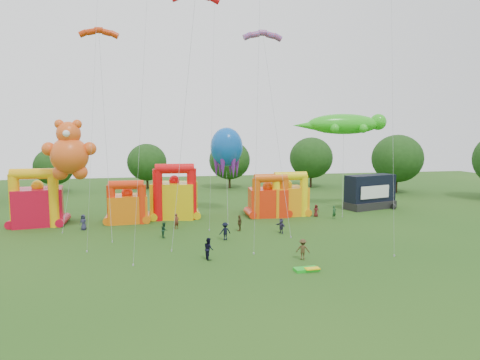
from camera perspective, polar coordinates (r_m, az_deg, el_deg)
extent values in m
plane|color=#1E4814|center=(31.75, 1.23, -14.65)|extent=(160.00, 160.00, 0.00)
cylinder|color=#352314|center=(85.10, 20.12, -0.34)|extent=(0.44, 0.44, 3.72)
ellipsoid|color=#193B12|center=(84.71, 20.24, 2.71)|extent=(9.30, 9.30, 8.89)
cylinder|color=#352314|center=(89.06, 9.42, 0.19)|extent=(0.44, 0.44, 3.51)
ellipsoid|color=#193B12|center=(88.69, 9.47, 2.95)|extent=(8.77, 8.78, 8.39)
cylinder|color=#352314|center=(86.49, -1.39, 0.02)|extent=(0.44, 0.44, 3.30)
ellipsoid|color=#193B12|center=(86.12, -1.40, 2.69)|extent=(8.25, 8.25, 7.88)
cylinder|color=#352314|center=(87.30, -12.24, -0.14)|extent=(0.44, 0.44, 3.09)
ellipsoid|color=#193B12|center=(86.95, -12.30, 2.34)|extent=(7.73, 7.72, 7.38)
cylinder|color=#352314|center=(86.51, -23.46, -0.66)|extent=(0.44, 0.44, 2.88)
ellipsoid|color=#193B12|center=(86.17, -23.56, 1.66)|extent=(7.20, 7.20, 6.88)
cube|color=red|center=(58.02, -25.28, -3.23)|extent=(6.23, 5.32, 4.52)
cylinder|color=#F4B10C|center=(56.92, -27.84, -2.55)|extent=(1.23, 1.23, 6.46)
cylinder|color=#F4B10C|center=(55.81, -23.57, -2.50)|extent=(1.23, 1.23, 6.46)
cylinder|color=#F4B10C|center=(55.94, -25.89, 0.75)|extent=(4.96, 1.29, 1.29)
sphere|color=#F4B10C|center=(57.66, -25.40, -0.71)|extent=(1.40, 1.40, 1.40)
cube|color=orange|center=(56.08, -14.76, -3.69)|extent=(5.02, 4.15, 3.44)
cylinder|color=red|center=(54.77, -16.79, -3.22)|extent=(1.04, 1.04, 4.91)
cylinder|color=red|center=(54.51, -12.94, -3.15)|extent=(1.04, 1.04, 4.91)
cylinder|color=red|center=(54.26, -14.95, -0.63)|extent=(4.20, 1.09, 1.09)
sphere|color=red|center=(55.77, -14.82, -1.65)|extent=(1.40, 1.40, 1.40)
cube|color=#DBB40B|center=(57.59, -8.72, -2.66)|extent=(6.43, 5.60, 4.68)
cylinder|color=red|center=(55.81, -10.90, -1.96)|extent=(1.22, 1.22, 6.68)
cylinder|color=red|center=(55.97, -6.45, -1.85)|extent=(1.22, 1.22, 6.68)
cylinder|color=red|center=(55.46, -8.73, 1.51)|extent=(4.95, 1.29, 1.29)
sphere|color=red|center=(57.24, -8.76, -0.05)|extent=(1.40, 1.40, 1.40)
cube|color=red|center=(58.24, 3.71, -2.97)|extent=(5.24, 4.34, 3.72)
cylinder|color=#DF510C|center=(56.29, 2.19, -2.47)|extent=(1.08, 1.08, 5.32)
cylinder|color=#DF510C|center=(57.28, 5.93, -2.35)|extent=(1.08, 1.08, 5.32)
cylinder|color=#DF510C|center=(56.40, 4.10, 0.26)|extent=(4.38, 1.14, 1.14)
sphere|color=#DF510C|center=(57.93, 3.72, -0.86)|extent=(1.40, 1.40, 1.40)
cube|color=orange|center=(59.17, 6.27, -2.78)|extent=(5.46, 4.63, 3.87)
cylinder|color=yellow|center=(57.15, 4.86, -2.25)|extent=(1.08, 1.08, 5.52)
cylinder|color=yellow|center=(58.31, 8.50, -2.12)|extent=(1.08, 1.08, 5.52)
cylinder|color=yellow|center=(57.34, 6.74, 0.54)|extent=(4.39, 1.14, 1.14)
sphere|color=yellow|center=(58.85, 6.30, -0.63)|extent=(1.40, 1.40, 1.40)
cube|color=black|center=(66.54, 16.96, -3.19)|extent=(8.34, 5.03, 1.10)
cube|color=black|center=(66.35, 16.95, -1.03)|extent=(8.23, 4.66, 3.92)
cube|color=white|center=(65.08, 17.57, -1.54)|extent=(5.21, 1.60, 1.84)
cylinder|color=black|center=(64.13, 14.97, -3.63)|extent=(0.30, 0.90, 0.90)
cylinder|color=black|center=(67.09, 19.80, -3.35)|extent=(0.30, 0.90, 0.90)
sphere|color=#E95419|center=(53.14, -21.77, 3.06)|extent=(4.27, 4.27, 4.27)
sphere|color=#E95419|center=(53.07, -21.88, 5.78)|extent=(2.72, 2.72, 2.72)
sphere|color=#E95419|center=(53.26, -22.97, 6.88)|extent=(1.07, 1.07, 1.07)
sphere|color=#E95419|center=(52.90, -20.89, 6.97)|extent=(1.07, 1.07, 1.07)
sphere|color=#E95419|center=(53.57, -24.15, 3.81)|extent=(1.55, 1.55, 1.55)
sphere|color=#E95419|center=(52.74, -19.42, 3.97)|extent=(1.55, 1.55, 1.55)
sphere|color=#E95419|center=(53.49, -22.80, 0.94)|extent=(1.75, 1.75, 1.75)
sphere|color=#E95419|center=(53.09, -20.55, 1.00)|extent=(1.75, 1.75, 1.75)
sphere|color=white|center=(51.78, -22.16, 5.76)|extent=(0.78, 0.78, 0.78)
ellipsoid|color=green|center=(64.84, 13.68, 7.26)|extent=(11.15, 3.48, 2.96)
sphere|color=green|center=(67.29, 17.94, 7.37)|extent=(2.39, 2.39, 2.39)
cone|color=green|center=(62.69, 8.93, 7.20)|extent=(4.35, 1.74, 1.74)
sphere|color=green|center=(67.33, 14.74, 6.64)|extent=(1.31, 1.31, 1.31)
sphere|color=green|center=(64.21, 16.10, 6.62)|extent=(1.31, 1.31, 1.31)
sphere|color=green|center=(65.57, 11.29, 6.74)|extent=(1.31, 1.31, 1.31)
sphere|color=green|center=(62.36, 12.51, 6.73)|extent=(1.31, 1.31, 1.31)
ellipsoid|color=#0B51B1|center=(60.69, -1.81, 4.42)|extent=(4.58, 4.58, 5.50)
cone|color=#591E8C|center=(61.09, -0.42, 2.07)|extent=(1.03, 1.03, 3.66)
cone|color=#591E8C|center=(62.23, -1.31, 2.15)|extent=(1.03, 1.03, 3.66)
cone|color=#591E8C|center=(62.00, -2.67, 2.13)|extent=(1.03, 1.03, 3.66)
cone|color=#591E8C|center=(60.62, -3.19, 2.03)|extent=(1.03, 1.03, 3.66)
cone|color=#591E8C|center=(59.45, -2.31, 1.94)|extent=(1.03, 1.03, 3.66)
cone|color=#591E8C|center=(59.70, -0.89, 1.97)|extent=(1.03, 1.03, 3.66)
cube|color=green|center=(36.45, 8.84, -11.69)|extent=(2.05, 1.11, 0.24)
cube|color=yellow|center=(36.27, 9.61, -11.56)|extent=(1.23, 0.66, 0.10)
imported|color=#262740|center=(53.20, -20.16, -5.31)|extent=(1.05, 0.89, 1.83)
imported|color=#5C271A|center=(51.17, -8.45, -5.45)|extent=(0.79, 0.76, 1.82)
imported|color=#153622|center=(47.22, -10.08, -6.58)|extent=(0.70, 0.86, 1.68)
imported|color=black|center=(45.46, -2.01, -6.85)|extent=(1.35, 0.96, 1.90)
imported|color=#47361C|center=(49.53, -0.06, -5.75)|extent=(0.96, 1.16, 1.85)
imported|color=#2D2742|center=(48.70, 5.50, -6.11)|extent=(1.05, 1.61, 1.66)
imported|color=#4F1716|center=(58.57, 10.11, -4.04)|extent=(0.81, 0.54, 1.64)
imported|color=#1C4621|center=(57.52, 12.45, -4.23)|extent=(0.75, 0.64, 1.74)
imported|color=black|center=(38.89, -4.20, -9.11)|extent=(0.92, 1.09, 1.98)
imported|color=#43331B|center=(39.14, 8.37, -9.13)|extent=(1.39, 1.09, 1.90)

